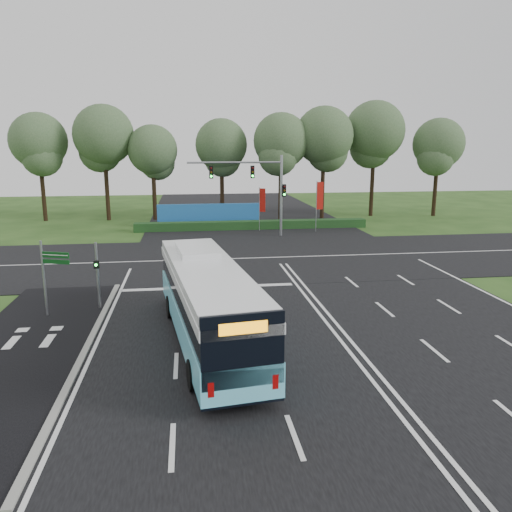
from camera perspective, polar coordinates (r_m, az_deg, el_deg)
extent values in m
plane|color=#254517|center=(24.06, 7.14, -6.51)|extent=(120.00, 120.00, 0.00)
cube|color=black|center=(24.05, 7.14, -6.46)|extent=(20.00, 120.00, 0.04)
cube|color=black|center=(35.35, 2.18, -0.19)|extent=(120.00, 14.00, 0.05)
cube|color=black|center=(21.50, -25.18, -9.94)|extent=(5.00, 18.00, 0.06)
cube|color=gray|center=(20.88, -18.80, -9.96)|extent=(0.25, 18.00, 0.12)
cube|color=#6EE1FF|center=(20.20, -5.54, -7.01)|extent=(4.06, 12.27, 1.10)
cube|color=black|center=(20.37, -5.51, -8.34)|extent=(4.02, 12.21, 0.30)
cube|color=black|center=(19.89, -5.60, -4.28)|extent=(3.93, 12.08, 0.95)
cube|color=white|center=(19.72, -5.64, -2.61)|extent=(4.06, 12.27, 0.35)
cube|color=white|center=(19.63, -5.66, -1.62)|extent=(3.94, 11.79, 0.35)
cube|color=white|center=(21.98, -6.79, 0.70)|extent=(1.98, 3.20, 0.25)
cube|color=black|center=(14.37, -1.49, -10.78)|extent=(2.43, 0.44, 2.21)
cube|color=orange|center=(14.07, -1.47, -8.21)|extent=(1.40, 0.24, 0.35)
cylinder|color=black|center=(23.45, -9.80, -5.77)|extent=(0.41, 1.07, 1.04)
cylinder|color=black|center=(23.76, -4.12, -5.36)|extent=(0.41, 1.07, 1.04)
cylinder|color=black|center=(16.76, -7.28, -13.35)|extent=(0.41, 1.07, 1.04)
cylinder|color=black|center=(17.19, 0.69, -12.55)|extent=(0.41, 1.07, 1.04)
cylinder|color=gray|center=(25.22, -17.63, -2.19)|extent=(0.13, 0.13, 3.31)
cube|color=black|center=(24.91, -17.79, -0.93)|extent=(0.29, 0.22, 0.38)
sphere|color=#19F233|center=(24.81, -17.82, -0.98)|extent=(0.13, 0.13, 0.13)
cylinder|color=gray|center=(24.92, -23.06, -2.45)|extent=(0.11, 0.11, 3.60)
cube|color=#0B4014|center=(24.29, -21.97, 0.12)|extent=(1.30, 0.50, 0.27)
cube|color=#0B4014|center=(24.35, -21.91, -0.60)|extent=(1.30, 0.50, 0.20)
cube|color=white|center=(24.25, -21.99, 0.10)|extent=(1.20, 0.42, 0.04)
cylinder|color=gray|center=(46.34, 0.39, 5.36)|extent=(0.06, 0.06, 4.03)
cube|color=#AB160E|center=(46.16, 0.75, 6.40)|extent=(0.51, 0.25, 2.15)
cylinder|color=gray|center=(46.06, 6.90, 5.63)|extent=(0.07, 0.07, 4.67)
cube|color=#AB160E|center=(46.08, 7.33, 6.85)|extent=(0.62, 0.13, 2.49)
cylinder|color=gray|center=(43.41, 2.90, 6.83)|extent=(0.24, 0.24, 7.00)
cylinder|color=gray|center=(42.66, -2.44, 10.64)|extent=(8.00, 0.16, 0.16)
cube|color=black|center=(42.86, -0.41, 9.59)|extent=(0.32, 0.28, 1.05)
cube|color=black|center=(42.56, -5.15, 9.52)|extent=(0.32, 0.28, 1.05)
cube|color=black|center=(43.41, 3.23, 7.49)|extent=(0.32, 0.28, 1.05)
cube|color=#153B19|center=(47.42, -0.42, 3.56)|extent=(22.00, 1.20, 0.80)
cube|color=#2165B3|center=(49.45, -5.41, 4.69)|extent=(10.00, 0.30, 2.20)
cylinder|color=black|center=(57.01, -23.22, 7.63)|extent=(0.44, 0.44, 7.84)
sphere|color=#385230|center=(56.87, -23.61, 11.97)|extent=(5.77, 5.77, 5.77)
cylinder|color=black|center=(55.19, -16.72, 8.28)|extent=(0.44, 0.44, 8.41)
sphere|color=#385230|center=(55.08, -17.03, 13.10)|extent=(6.20, 6.20, 6.20)
cylinder|color=black|center=(54.22, -11.58, 7.73)|extent=(0.44, 0.44, 6.99)
sphere|color=#385230|center=(54.05, -11.76, 11.81)|extent=(5.15, 5.15, 5.15)
cylinder|color=black|center=(54.47, -3.91, 8.23)|extent=(0.44, 0.44, 7.47)
sphere|color=#385230|center=(54.32, -3.98, 12.57)|extent=(5.50, 5.50, 5.50)
cylinder|color=black|center=(53.44, 2.83, 8.37)|extent=(0.44, 0.44, 7.86)
sphere|color=#385230|center=(53.30, 2.88, 13.03)|extent=(5.79, 5.79, 5.79)
cylinder|color=black|center=(54.61, 7.64, 8.62)|extent=(0.44, 0.44, 8.35)
sphere|color=#385230|center=(54.50, 7.78, 13.47)|extent=(6.16, 6.16, 6.16)
cylinder|color=black|center=(57.74, 13.16, 8.87)|extent=(0.44, 0.44, 8.87)
sphere|color=#385230|center=(57.66, 13.41, 13.74)|extent=(6.54, 6.54, 6.54)
cylinder|color=black|center=(59.73, 19.84, 7.95)|extent=(0.44, 0.44, 7.57)
sphere|color=#385230|center=(59.60, 20.14, 11.96)|extent=(5.58, 5.58, 5.58)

